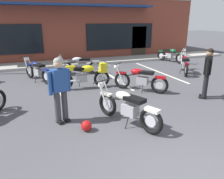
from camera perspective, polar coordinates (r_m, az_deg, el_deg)
The scene contains 14 objects.
ground_plane at distance 6.42m, azimuth 1.09°, elevation -5.30°, with size 80.00×80.00×0.00m, color #47474C.
sidewalk_kerb at distance 13.30m, azimuth -11.07°, elevation 6.90°, with size 22.00×1.80×0.14m, color #A8A59E.
brick_storefront_building at distance 16.88m, azimuth -13.95°, elevation 15.90°, with size 18.82×6.44×4.18m.
painted_stall_lines at distance 9.87m, azimuth -7.26°, elevation 2.92°, with size 7.85×4.80×0.01m.
motorcycle_foreground_classic at distance 5.43m, azimuth 3.92°, elevation -4.51°, with size 1.14×1.98×0.98m.
motorcycle_red_sportbike at distance 10.65m, azimuth -8.45°, elevation 6.50°, with size 2.06×0.90×0.98m.
motorcycle_black_cruiser at distance 11.31m, azimuth 18.65°, elevation 6.42°, with size 1.38×1.85×0.98m.
motorcycle_blue_standard at distance 9.85m, azimuth -19.14°, elevation 4.78°, with size 1.17×1.97×0.98m.
motorcycle_green_cafe_racer at distance 8.36m, azimuth -6.75°, elevation 3.91°, with size 2.11×0.66×0.98m.
motorcycle_orange_scrambler at distance 14.12m, azimuth 15.25°, elevation 8.85°, with size 0.96×2.05×0.98m.
motorcycle_cream_vintage at distance 8.03m, azimuth 7.33°, elevation 2.82°, with size 1.63×1.67×0.98m.
person_in_black_shirt at distance 5.50m, azimuth -13.62°, elevation 0.72°, with size 0.60×0.37×1.68m.
person_in_shorts_foreground at distance 7.75m, azimuth 23.88°, elevation 4.60°, with size 0.50×0.48×1.68m.
helmet_on_pavement at distance 5.24m, azimuth -6.77°, elevation -9.48°, with size 0.26×0.26×0.26m.
Camera 1 is at (-2.23, -1.90, 2.53)m, focal length 34.66 mm.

